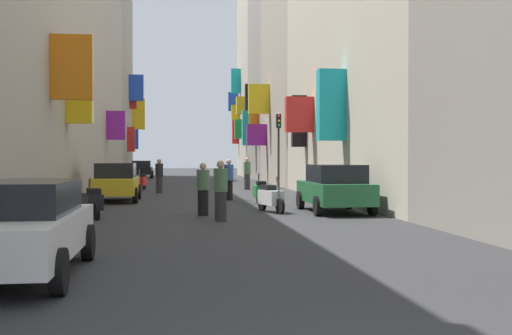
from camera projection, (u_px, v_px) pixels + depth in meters
ground_plane at (197, 191)px, 33.37m from camera, size 140.00×140.00×0.00m
building_left_mid_a at (18, 49)px, 28.70m from camera, size 7.29×40.25×12.95m
building_left_mid_b at (92, 81)px, 55.32m from camera, size 7.26×13.45×16.43m
building_right_mid_b at (319, 83)px, 41.56m from camera, size 7.38×10.80×12.89m
building_right_mid_c at (292, 77)px, 50.95m from camera, size 7.04×8.20×16.05m
building_right_far at (275, 75)px, 59.50m from camera, size 6.99×9.07×18.42m
parked_car_white at (14, 226)px, 9.51m from camera, size 1.94×4.32×1.38m
parked_car_green at (335, 187)px, 20.51m from camera, size 1.83×3.99×1.50m
parked_car_black at (142, 169)px, 54.33m from camera, size 1.86×3.91×1.44m
parked_car_yellow at (116, 181)px, 25.73m from camera, size 1.84×3.98×1.50m
scooter_black at (93, 202)px, 18.55m from camera, size 0.72×1.74×1.13m
scooter_red at (141, 181)px, 34.51m from camera, size 0.62×1.95×1.13m
scooter_white at (271, 198)px, 20.48m from camera, size 0.72×1.82×1.13m
scooter_green at (260, 191)px, 24.27m from camera, size 0.45×1.94×1.13m
pedestrian_crossing at (229, 180)px, 26.28m from camera, size 0.54×0.54×1.65m
pedestrian_near_left at (159, 176)px, 31.53m from camera, size 0.52×0.52×1.65m
pedestrian_near_right at (203, 189)px, 19.37m from camera, size 0.41×0.41×1.56m
pedestrian_mid_street at (221, 191)px, 17.70m from camera, size 0.50×0.50×1.64m
pedestrian_far_away at (247, 174)px, 34.87m from camera, size 0.53×0.53×1.71m
traffic_light_near_corner at (279, 138)px, 36.10m from camera, size 0.26×0.34×4.10m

